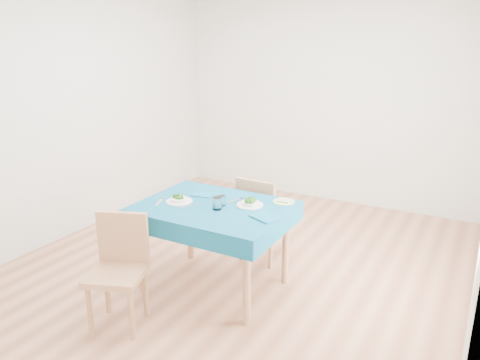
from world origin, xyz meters
The scene contains 16 objects.
room_shell centered at (0.00, 0.00, 1.35)m, with size 4.02×4.52×2.73m.
table centered at (0.01, -0.48, 0.38)m, with size 1.22×0.93×0.76m, color navy.
chair_near centered at (-0.31, -1.31, 0.49)m, with size 0.39×0.43×0.99m, color #9E6F4A.
chair_far centered at (0.14, 0.24, 0.50)m, with size 0.40×0.44×1.01m, color #9E6F4A.
bowl_near centered at (-0.29, -0.55, 0.79)m, with size 0.23×0.23×0.07m, color white, non-canonical shape.
bowl_far centered at (0.28, -0.34, 0.79)m, with size 0.22×0.22×0.07m, color white, non-canonical shape.
fork_near centered at (-0.44, -0.63, 0.76)m, with size 0.03×0.20×0.00m, color silver.
knife_near centered at (-0.16, -0.59, 0.76)m, with size 0.02×0.21×0.00m, color silver.
fork_far centered at (0.11, -0.29, 0.76)m, with size 0.02×0.19×0.00m, color silver.
knife_far centered at (0.43, -0.48, 0.76)m, with size 0.02×0.21×0.00m, color silver.
napkin_near centered at (-0.21, -0.30, 0.76)m, with size 0.18×0.13×0.01m, color #0D506F.
napkin_far centered at (0.51, -0.52, 0.76)m, with size 0.22×0.15×0.01m, color #0D506F.
tumbler_center centered at (0.07, -0.44, 0.80)m, with size 0.07×0.07×0.09m, color white.
tumbler_side centered at (0.09, -0.54, 0.81)m, with size 0.08×0.08×0.10m, color white.
side_plate centered at (0.49, -0.12, 0.76)m, with size 0.19×0.19×0.01m, color #A3D869.
bread_slice centered at (0.49, -0.12, 0.77)m, with size 0.10×0.10×0.01m, color beige.
Camera 1 is at (1.98, -3.57, 2.10)m, focal length 35.00 mm.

